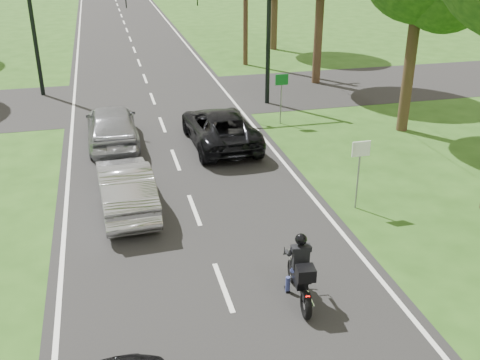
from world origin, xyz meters
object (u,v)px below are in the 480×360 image
dark_suv (220,127)px  sign_white (360,158)px  traffic_signal (228,14)px  sign_green (281,87)px  silver_sedan (126,187)px  motorcycle_rider (300,275)px  silver_suv (112,125)px

dark_suv → sign_white: (2.81, -6.16, 0.89)m
traffic_signal → sign_green: 4.24m
dark_suv → sign_white: sign_white is taller
silver_sedan → sign_white: size_ratio=2.01×
motorcycle_rider → silver_sedan: size_ratio=0.46×
silver_sedan → sign_white: bearing=163.8°
silver_sedan → motorcycle_rider: bearing=119.9°
motorcycle_rider → silver_suv: (-3.65, 10.98, 0.14)m
dark_suv → silver_suv: bearing=-15.3°
dark_suv → sign_white: 6.83m
silver_suv → traffic_signal: (5.42, 3.89, 3.34)m
sign_green → sign_white: bearing=-91.4°
traffic_signal → sign_white: traffic_signal is taller
traffic_signal → silver_sedan: bearing=-119.1°
dark_suv → sign_green: 3.64m
dark_suv → sign_green: (3.01, 1.84, 0.89)m
silver_suv → sign_green: 7.08m
sign_green → silver_sedan: bearing=-136.7°
motorcycle_rider → sign_white: 5.06m
dark_suv → motorcycle_rider: bearing=86.5°
traffic_signal → motorcycle_rider: bearing=-96.8°
dark_suv → silver_suv: (-3.97, 0.96, 0.10)m
silver_sedan → sign_white: 6.86m
motorcycle_rider → silver_suv: size_ratio=0.42×
silver_sedan → traffic_signal: traffic_signal is taller
motorcycle_rider → sign_green: (3.34, 11.85, 0.94)m
dark_suv → silver_suv: silver_suv is taller
silver_sedan → traffic_signal: 11.33m
motorcycle_rider → traffic_signal: bearing=89.2°
silver_suv → sign_white: size_ratio=2.18×
dark_suv → traffic_signal: size_ratio=0.78×
silver_sedan → traffic_signal: size_ratio=0.67×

